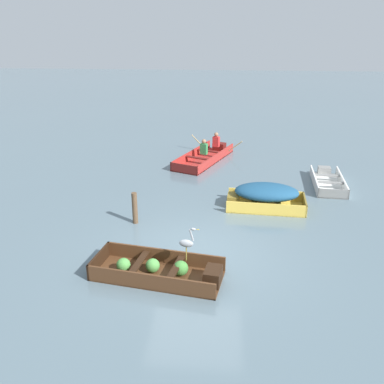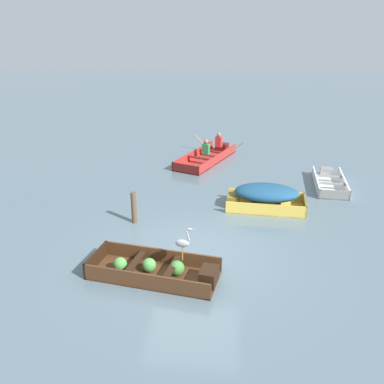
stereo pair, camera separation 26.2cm
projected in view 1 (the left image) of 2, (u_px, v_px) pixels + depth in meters
ground_plane at (196, 255)px, 10.73m from camera, size 80.00×80.00×0.00m
dinghy_dark_varnish_foreground at (161, 271)px, 9.80m from camera, size 3.12×1.65×0.40m
skiff_yellow_near_moored at (266, 194)px, 13.23m from camera, size 2.48×1.32×0.79m
skiff_white_mid_moored at (328, 181)px, 15.21m from camera, size 1.17×2.51×0.33m
rowboat_red_with_crew at (206, 155)px, 17.86m from camera, size 2.83×3.73×0.92m
heron_on_dinghy at (187, 242)px, 9.58m from camera, size 0.46×0.17×0.84m
mooring_post at (135, 208)px, 12.23m from camera, size 0.15×0.15×0.94m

